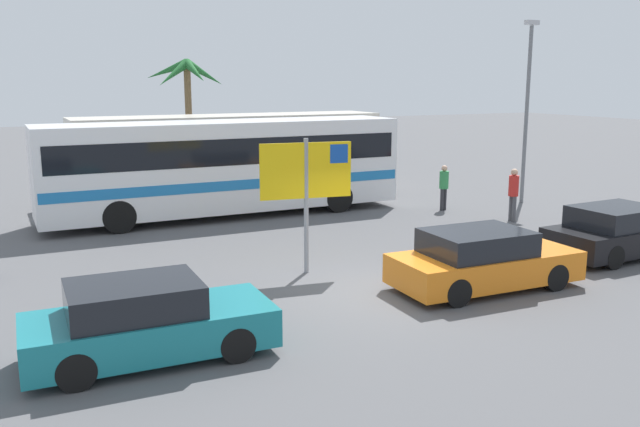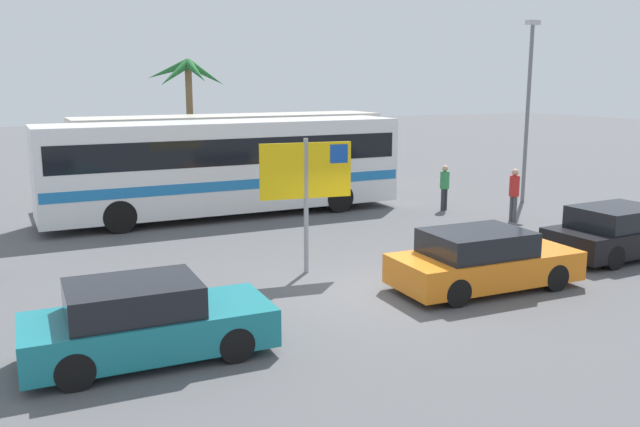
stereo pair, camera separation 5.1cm
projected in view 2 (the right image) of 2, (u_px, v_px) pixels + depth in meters
The scene contains 11 objects.
ground at pixel (382, 292), 14.54m from camera, with size 120.00×120.00×0.00m, color #565659.
bus_front_coach at pixel (226, 163), 22.36m from camera, with size 11.94×2.47×3.17m.
bus_rear_coach at pixel (232, 151), 26.19m from camera, with size 11.94×2.47×3.17m.
ferry_sign at pixel (308, 176), 15.61m from camera, with size 2.19×0.37×3.20m.
car_teal at pixel (145, 322), 10.98m from camera, with size 4.04×1.79×1.32m.
car_orange at pixel (483, 261), 14.68m from camera, with size 4.22×1.87×1.32m.
car_black at pixel (621, 232), 17.41m from camera, with size 4.23×1.93×1.32m.
pedestrian_near_sign at pixel (445, 184), 23.47m from camera, with size 0.32×0.32×1.59m.
pedestrian_crossing_lot at pixel (514, 191), 21.60m from camera, with size 0.32×0.32×1.72m.
lamp_post_right_side at pixel (528, 105), 24.50m from camera, with size 0.56×0.20×6.60m.
palm_tree_seaside at pixel (187, 83), 31.55m from camera, with size 3.76×3.97×5.48m.
Camera 2 is at (-7.32, -11.92, 4.53)m, focal length 37.71 mm.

